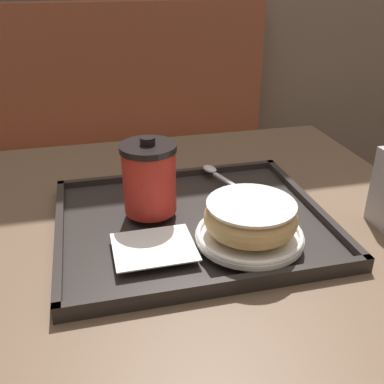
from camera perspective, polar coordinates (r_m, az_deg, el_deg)
name	(u,v)px	position (r m, az deg, el deg)	size (l,w,h in m)	color
booth_bench	(87,206)	(1.69, -13.17, -1.75)	(1.39, 0.44, 1.00)	brown
cafe_table	(206,304)	(0.87, 1.78, -14.04)	(0.81, 0.83, 0.72)	brown
serving_tray	(192,223)	(0.74, 0.00, -3.93)	(0.43, 0.36, 0.02)	#282321
napkin_paper	(154,247)	(0.65, -4.86, -6.95)	(0.12, 0.10, 0.00)	white
coffee_cup_front	(149,178)	(0.72, -5.44, 1.82)	(0.09, 0.09, 0.13)	red
plate_with_chocolate_donut	(249,235)	(0.67, 7.29, -5.42)	(0.16, 0.16, 0.01)	white
donut_chocolate_glazed	(251,217)	(0.65, 7.44, -3.17)	(0.14, 0.14, 0.05)	#DBB270
spoon	(217,174)	(0.86, 3.21, 2.30)	(0.06, 0.16, 0.01)	silver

